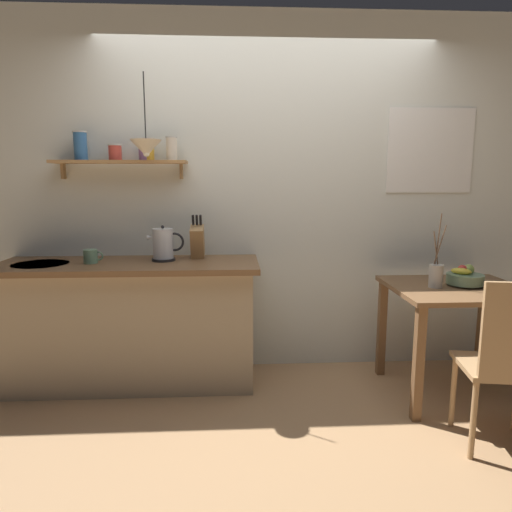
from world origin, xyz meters
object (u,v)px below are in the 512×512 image
(dining_table, at_px, (457,305))
(twig_vase, at_px, (436,275))
(coffee_mug_by_sink, at_px, (91,256))
(electric_kettle, at_px, (164,245))
(dining_chair_near, at_px, (508,358))
(knife_block, at_px, (197,241))
(pendant_lamp, at_px, (146,148))
(fruit_bowl, at_px, (465,277))

(dining_table, xyz_separation_m, twig_vase, (-0.16, -0.01, 0.21))
(coffee_mug_by_sink, bearing_deg, twig_vase, -6.52)
(dining_table, height_order, electric_kettle, electric_kettle)
(dining_chair_near, xyz_separation_m, electric_kettle, (-1.95, 1.03, 0.48))
(knife_block, bearing_deg, dining_chair_near, -33.01)
(knife_block, bearing_deg, dining_table, -13.11)
(coffee_mug_by_sink, xyz_separation_m, pendant_lamp, (0.42, -0.04, 0.73))
(pendant_lamp, bearing_deg, dining_table, -5.99)
(coffee_mug_by_sink, distance_m, pendant_lamp, 0.84)
(dining_table, bearing_deg, fruit_bowl, 27.70)
(twig_vase, bearing_deg, dining_table, 2.52)
(dining_table, relative_size, pendant_lamp, 1.63)
(pendant_lamp, bearing_deg, electric_kettle, 56.44)
(dining_table, bearing_deg, twig_vase, -177.48)
(twig_vase, xyz_separation_m, coffee_mug_by_sink, (-2.34, 0.27, 0.10))
(dining_chair_near, distance_m, fruit_bowl, 0.79)
(fruit_bowl, height_order, twig_vase, twig_vase)
(dining_table, height_order, twig_vase, twig_vase)
(fruit_bowl, relative_size, coffee_mug_by_sink, 1.78)
(dining_table, relative_size, twig_vase, 1.78)
(dining_chair_near, height_order, knife_block, knife_block)
(knife_block, relative_size, pendant_lamp, 0.60)
(electric_kettle, bearing_deg, dining_table, -9.45)
(dining_table, bearing_deg, dining_chair_near, -95.20)
(twig_vase, xyz_separation_m, pendant_lamp, (-1.93, 0.23, 0.84))
(fruit_bowl, relative_size, twig_vase, 0.49)
(electric_kettle, xyz_separation_m, pendant_lamp, (-0.08, -0.12, 0.67))
(fruit_bowl, height_order, electric_kettle, electric_kettle)
(dining_chair_near, xyz_separation_m, knife_block, (-1.71, 1.11, 0.49))
(fruit_bowl, bearing_deg, coffee_mug_by_sink, 174.89)
(dining_table, xyz_separation_m, knife_block, (-1.78, 0.41, 0.40))
(dining_chair_near, distance_m, coffee_mug_by_sink, 2.65)
(dining_table, relative_size, electric_kettle, 3.41)
(twig_vase, bearing_deg, fruit_bowl, 9.90)
(fruit_bowl, bearing_deg, twig_vase, -170.10)
(electric_kettle, relative_size, knife_block, 0.80)
(electric_kettle, distance_m, coffee_mug_by_sink, 0.50)
(fruit_bowl, xyz_separation_m, electric_kettle, (-2.07, 0.30, 0.20))
(dining_chair_near, bearing_deg, dining_table, 84.80)
(fruit_bowl, distance_m, electric_kettle, 2.10)
(coffee_mug_by_sink, relative_size, pendant_lamp, 0.25)
(dining_chair_near, height_order, electric_kettle, electric_kettle)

